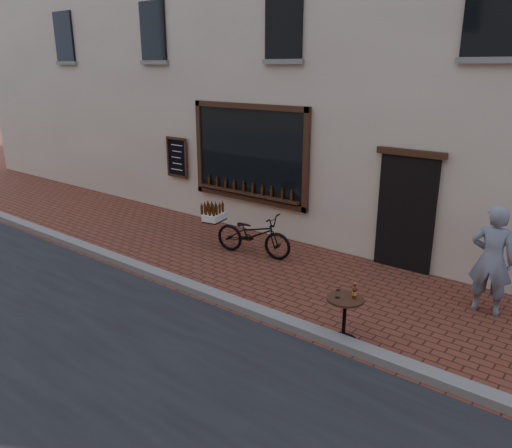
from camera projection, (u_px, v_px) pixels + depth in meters
The scene contains 6 objects.
ground at pixel (208, 303), 8.28m from camera, with size 90.00×90.00×0.00m, color brown.
kerb at pixel (216, 296), 8.41m from camera, with size 90.00×0.25×0.12m, color slate.
shop_building at pixel (394, 10), 11.62m from camera, with size 28.00×6.20×10.00m.
cargo_bicycle at pixel (252, 234), 10.30m from camera, with size 2.05×0.89×0.96m.
bistro_table at pixel (345, 310), 7.01m from camera, with size 0.53×0.53×0.90m.
pedestrian at pixel (492, 260), 7.73m from camera, with size 0.65×0.43×1.78m, color slate.
Camera 1 is at (5.28, -5.38, 3.76)m, focal length 35.00 mm.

